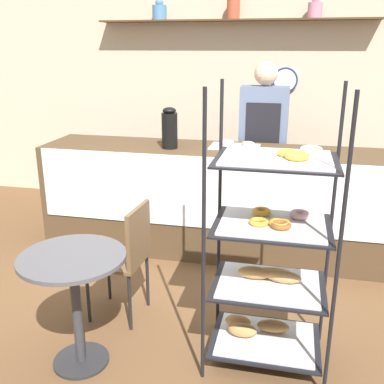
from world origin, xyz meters
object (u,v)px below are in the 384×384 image
cafe_chair (127,251)px  coffee_carafe (170,128)px  person_worker (263,143)px  donut_tray_counter (238,145)px  pastry_rack (270,258)px  cafe_table (74,284)px

cafe_chair → coffee_carafe: 1.35m
person_worker → donut_tray_counter: (-0.20, -0.43, 0.06)m
pastry_rack → coffee_carafe: size_ratio=4.62×
person_worker → cafe_chair: 1.99m
cafe_chair → donut_tray_counter: (0.60, 1.34, 0.50)m
person_worker → coffee_carafe: (-0.80, -0.60, 0.22)m
cafe_table → donut_tray_counter: donut_tray_counter is taller
pastry_rack → cafe_chair: bearing=166.5°
donut_tray_counter → person_worker: bearing=65.6°
cafe_table → cafe_chair: cafe_chair is taller
cafe_chair → coffee_carafe: size_ratio=2.31×
donut_tray_counter → cafe_table: bearing=-110.9°
cafe_chair → pastry_rack: bearing=80.4°
pastry_rack → cafe_chair: 1.04m
person_worker → cafe_chair: bearing=-114.2°
cafe_chair → donut_tray_counter: 1.55m
pastry_rack → donut_tray_counter: (-0.40, 1.58, 0.33)m
donut_tray_counter → pastry_rack: bearing=-75.8°
pastry_rack → cafe_table: pastry_rack is taller
pastry_rack → cafe_table: bearing=-164.2°
person_worker → cafe_table: (-0.92, -2.33, -0.42)m
coffee_carafe → person_worker: bearing=37.0°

